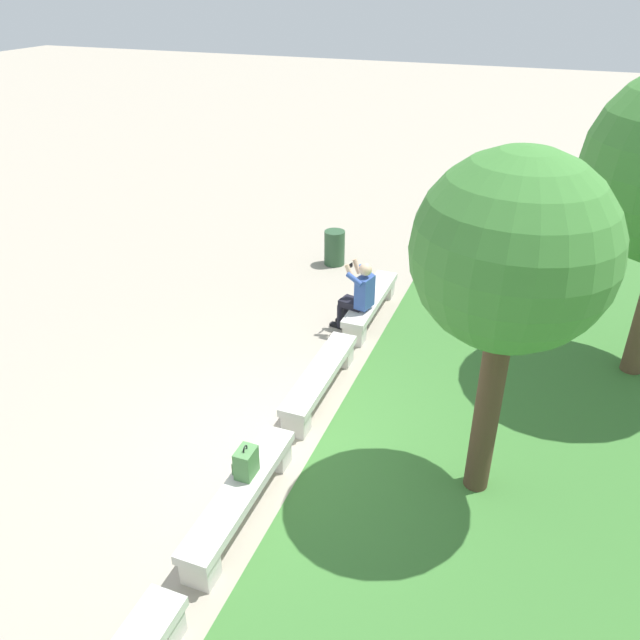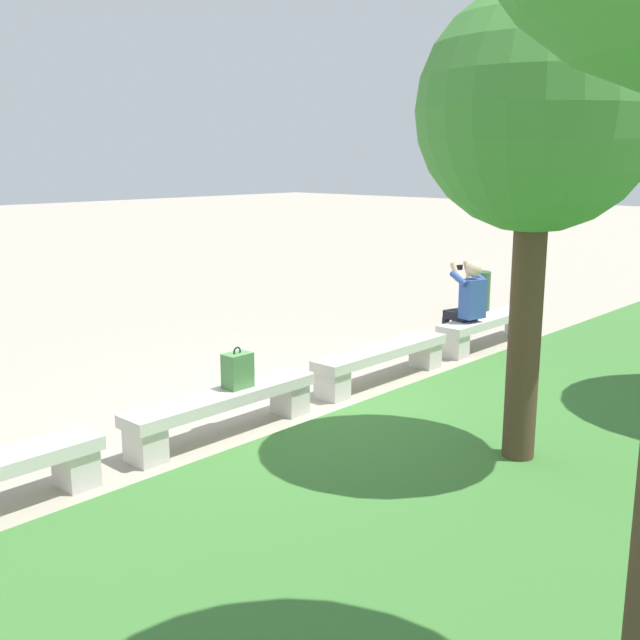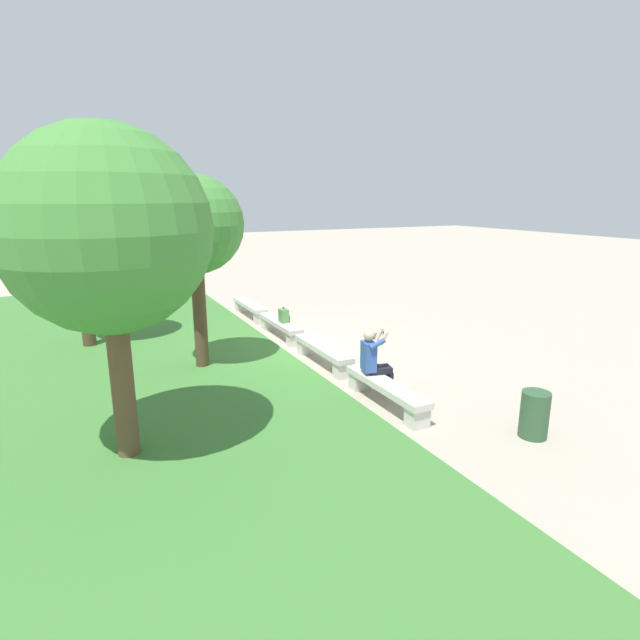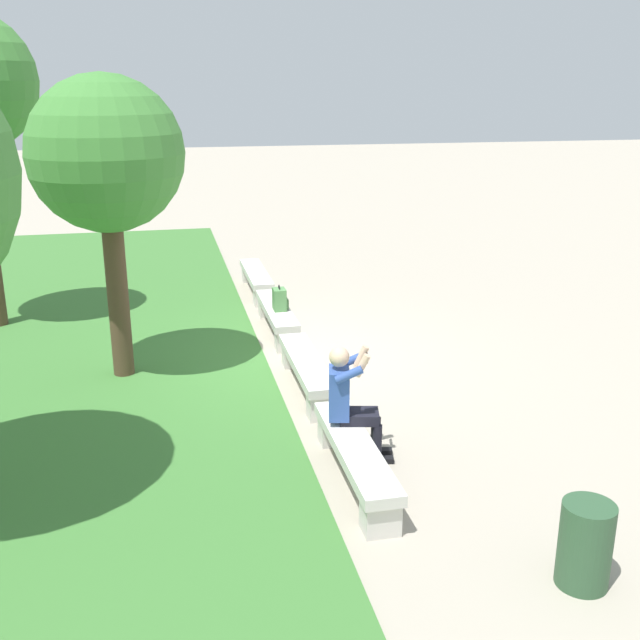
{
  "view_description": "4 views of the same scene",
  "coord_description": "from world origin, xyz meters",
  "px_view_note": "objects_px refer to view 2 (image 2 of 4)",
  "views": [
    {
      "loc": [
        5.84,
        2.72,
        5.55
      ],
      "look_at": [
        -1.7,
        -0.17,
        1.02
      ],
      "focal_mm": 35.0,
      "sensor_mm": 36.0,
      "label": 1
    },
    {
      "loc": [
        5.83,
        5.57,
        2.72
      ],
      "look_at": [
        -0.91,
        -0.72,
        0.74
      ],
      "focal_mm": 42.0,
      "sensor_mm": 36.0,
      "label": 2
    },
    {
      "loc": [
        -10.85,
        4.81,
        3.71
      ],
      "look_at": [
        -1.06,
        -0.04,
        0.99
      ],
      "focal_mm": 28.0,
      "sensor_mm": 36.0,
      "label": 3
    },
    {
      "loc": [
        -10.59,
        1.86,
        4.02
      ],
      "look_at": [
        -0.74,
        -0.3,
        0.82
      ],
      "focal_mm": 42.0,
      "sensor_mm": 36.0,
      "label": 4
    }
  ],
  "objects_px": {
    "bench_main": "(489,325)",
    "trash_bin": "(478,292)",
    "person_photographer": "(466,301)",
    "backpack": "(237,371)",
    "bench_mid": "(224,406)",
    "bench_near": "(382,358)",
    "tree_behind_wall": "(538,115)"
  },
  "relations": [
    {
      "from": "backpack",
      "to": "trash_bin",
      "type": "relative_size",
      "value": 0.57
    },
    {
      "from": "bench_main",
      "to": "tree_behind_wall",
      "type": "distance_m",
      "value": 5.2
    },
    {
      "from": "backpack",
      "to": "trash_bin",
      "type": "bearing_deg",
      "value": -168.54
    },
    {
      "from": "bench_mid",
      "to": "backpack",
      "type": "relative_size",
      "value": 5.18
    },
    {
      "from": "bench_near",
      "to": "tree_behind_wall",
      "type": "xyz_separation_m",
      "value": [
        1.09,
        2.46,
        2.78
      ]
    },
    {
      "from": "trash_bin",
      "to": "bench_near",
      "type": "bearing_deg",
      "value": 17.33
    },
    {
      "from": "person_photographer",
      "to": "bench_main",
      "type": "bearing_deg",
      "value": 171.88
    },
    {
      "from": "bench_mid",
      "to": "person_photographer",
      "type": "xyz_separation_m",
      "value": [
        -4.57,
        -0.08,
        0.43
      ]
    },
    {
      "from": "bench_main",
      "to": "bench_mid",
      "type": "distance_m",
      "value": 5.1
    },
    {
      "from": "person_photographer",
      "to": "backpack",
      "type": "relative_size",
      "value": 3.08
    },
    {
      "from": "bench_near",
      "to": "bench_mid",
      "type": "height_order",
      "value": "same"
    },
    {
      "from": "bench_main",
      "to": "trash_bin",
      "type": "bearing_deg",
      "value": -144.83
    },
    {
      "from": "bench_mid",
      "to": "person_photographer",
      "type": "height_order",
      "value": "person_photographer"
    },
    {
      "from": "bench_mid",
      "to": "bench_main",
      "type": "bearing_deg",
      "value": 180.0
    },
    {
      "from": "bench_near",
      "to": "person_photographer",
      "type": "xyz_separation_m",
      "value": [
        -2.02,
        -0.08,
        0.43
      ]
    },
    {
      "from": "bench_main",
      "to": "backpack",
      "type": "xyz_separation_m",
      "value": [
        4.9,
        -0.03,
        0.32
      ]
    },
    {
      "from": "bench_main",
      "to": "bench_mid",
      "type": "xyz_separation_m",
      "value": [
        5.1,
        0.0,
        0.0
      ]
    },
    {
      "from": "bench_near",
      "to": "backpack",
      "type": "xyz_separation_m",
      "value": [
        2.34,
        -0.03,
        0.32
      ]
    },
    {
      "from": "bench_main",
      "to": "person_photographer",
      "type": "distance_m",
      "value": 0.69
    },
    {
      "from": "bench_mid",
      "to": "trash_bin",
      "type": "distance_m",
      "value": 7.27
    },
    {
      "from": "bench_near",
      "to": "bench_main",
      "type": "bearing_deg",
      "value": 180.0
    },
    {
      "from": "tree_behind_wall",
      "to": "bench_near",
      "type": "bearing_deg",
      "value": -113.87
    },
    {
      "from": "tree_behind_wall",
      "to": "backpack",
      "type": "bearing_deg",
      "value": -63.26
    },
    {
      "from": "bench_mid",
      "to": "tree_behind_wall",
      "type": "xyz_separation_m",
      "value": [
        -1.46,
        2.46,
        2.78
      ]
    },
    {
      "from": "bench_main",
      "to": "bench_mid",
      "type": "height_order",
      "value": "same"
    },
    {
      "from": "person_photographer",
      "to": "trash_bin",
      "type": "distance_m",
      "value": 2.92
    },
    {
      "from": "bench_near",
      "to": "bench_mid",
      "type": "xyz_separation_m",
      "value": [
        2.55,
        0.0,
        0.0
      ]
    },
    {
      "from": "bench_mid",
      "to": "backpack",
      "type": "height_order",
      "value": "backpack"
    },
    {
      "from": "bench_near",
      "to": "trash_bin",
      "type": "distance_m",
      "value": 4.8
    },
    {
      "from": "bench_main",
      "to": "trash_bin",
      "type": "relative_size",
      "value": 2.96
    },
    {
      "from": "backpack",
      "to": "bench_mid",
      "type": "bearing_deg",
      "value": 7.07
    },
    {
      "from": "bench_main",
      "to": "person_photographer",
      "type": "relative_size",
      "value": 1.68
    }
  ]
}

